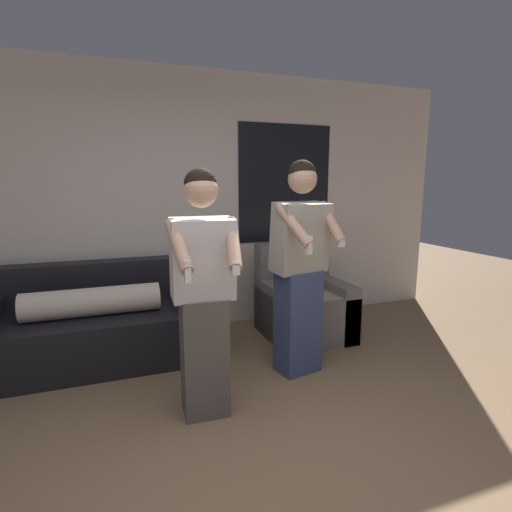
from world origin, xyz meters
TOP-DOWN VIEW (x-y plane):
  - wall_back at (0.02, 2.75)m, footprint 6.36×0.07m
  - couch at (-0.85, 2.22)m, footprint 2.01×0.97m
  - armchair at (1.14, 2.08)m, footprint 0.80×0.83m
  - person_left at (-0.13, 1.01)m, footprint 0.47×0.47m
  - person_right at (0.74, 1.36)m, footprint 0.51×0.54m

SIDE VIEW (x-z plane):
  - couch at x=-0.85m, z-range -0.11..0.71m
  - armchair at x=1.14m, z-range -0.14..0.79m
  - person_left at x=-0.13m, z-range 0.02..1.67m
  - person_right at x=0.74m, z-range 0.01..1.75m
  - wall_back at x=0.02m, z-range 0.00..2.70m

